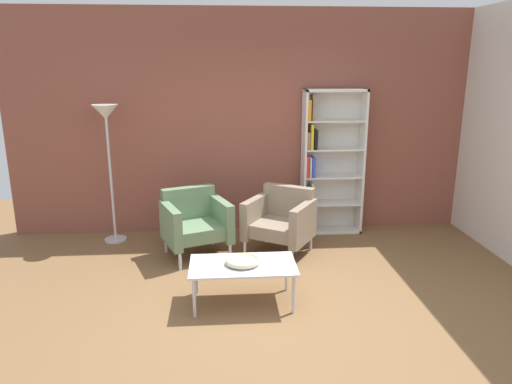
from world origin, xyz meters
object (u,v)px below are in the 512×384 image
object	(u,v)px
bookshelf_tall	(327,164)
decorative_bowl	(243,261)
armchair_near_window	(195,221)
coffee_table_low	(243,267)
floor_lamp_torchiere	(107,129)
armchair_spare_guest	(281,220)

from	to	relation	value
bookshelf_tall	decorative_bowl	xyz separation A→B (m)	(-1.21, -1.96, -0.50)
decorative_bowl	armchair_near_window	bearing A→B (deg)	112.13
coffee_table_low	armchair_near_window	distance (m)	1.34
bookshelf_tall	armchair_near_window	xyz separation A→B (m)	(-1.72, -0.72, -0.52)
floor_lamp_torchiere	armchair_spare_guest	bearing A→B (deg)	-15.08
armchair_near_window	armchair_spare_guest	xyz separation A→B (m)	(1.02, -0.01, 0.00)
armchair_spare_guest	floor_lamp_torchiere	bearing A→B (deg)	-163.23
decorative_bowl	bookshelf_tall	bearing A→B (deg)	58.28
bookshelf_tall	armchair_near_window	bearing A→B (deg)	-157.29
coffee_table_low	armchair_spare_guest	bearing A→B (deg)	67.25
armchair_near_window	floor_lamp_torchiere	distance (m)	1.58
bookshelf_tall	decorative_bowl	world-z (taller)	bookshelf_tall
armchair_spare_guest	floor_lamp_torchiere	world-z (taller)	floor_lamp_torchiere
bookshelf_tall	floor_lamp_torchiere	world-z (taller)	bookshelf_tall
coffee_table_low	decorative_bowl	distance (m)	0.07
bookshelf_tall	coffee_table_low	xyz separation A→B (m)	(-1.21, -1.96, -0.57)
coffee_table_low	armchair_spare_guest	distance (m)	1.34
armchair_near_window	floor_lamp_torchiere	size ratio (longest dim) A/B	0.51
decorative_bowl	armchair_spare_guest	world-z (taller)	armchair_spare_guest
armchair_near_window	floor_lamp_torchiere	xyz separation A→B (m)	(-1.06, 0.55, 1.03)
decorative_bowl	floor_lamp_torchiere	distance (m)	2.59
armchair_spare_guest	decorative_bowl	bearing A→B (deg)	-80.90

